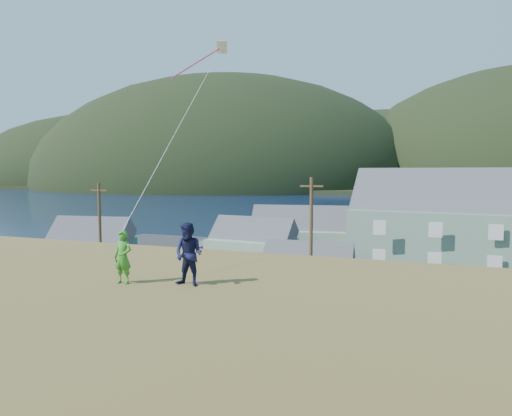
{
  "coord_description": "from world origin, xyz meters",
  "views": [
    {
      "loc": [
        6.64,
        -28.64,
        10.25
      ],
      "look_at": [
        0.45,
        -11.45,
        8.8
      ],
      "focal_mm": 32.0,
      "sensor_mm": 36.0,
      "label": 1
    }
  ],
  "objects_px": {
    "shed_teal": "(89,246)",
    "kite_flyer_navy": "(189,254)",
    "shed_palegreen_far": "(300,234)",
    "kite_flyer_green": "(123,257)",
    "wharf": "(330,236)",
    "shed_palegreen_near": "(252,245)",
    "shed_white": "(307,274)"
  },
  "relations": [
    {
      "from": "shed_teal",
      "to": "shed_white",
      "type": "height_order",
      "value": "shed_teal"
    },
    {
      "from": "kite_flyer_green",
      "to": "kite_flyer_navy",
      "type": "relative_size",
      "value": 0.86
    },
    {
      "from": "kite_flyer_green",
      "to": "kite_flyer_navy",
      "type": "xyz_separation_m",
      "value": [
        1.8,
        0.4,
        0.12
      ]
    },
    {
      "from": "shed_teal",
      "to": "shed_palegreen_near",
      "type": "distance_m",
      "value": 17.06
    },
    {
      "from": "shed_palegreen_near",
      "to": "shed_white",
      "type": "height_order",
      "value": "shed_palegreen_near"
    },
    {
      "from": "shed_palegreen_near",
      "to": "kite_flyer_green",
      "type": "xyz_separation_m",
      "value": [
        9.14,
        -34.68,
        5.45
      ]
    },
    {
      "from": "kite_flyer_green",
      "to": "kite_flyer_navy",
      "type": "distance_m",
      "value": 1.85
    },
    {
      "from": "wharf",
      "to": "kite_flyer_green",
      "type": "distance_m",
      "value": 59.01
    },
    {
      "from": "kite_flyer_navy",
      "to": "shed_white",
      "type": "bearing_deg",
      "value": 99.7
    },
    {
      "from": "shed_palegreen_near",
      "to": "kite_flyer_green",
      "type": "relative_size",
      "value": 6.58
    },
    {
      "from": "shed_teal",
      "to": "kite_flyer_green",
      "type": "relative_size",
      "value": 6.35
    },
    {
      "from": "kite_flyer_navy",
      "to": "shed_teal",
      "type": "bearing_deg",
      "value": 137.65
    },
    {
      "from": "wharf",
      "to": "shed_teal",
      "type": "distance_m",
      "value": 36.05
    },
    {
      "from": "wharf",
      "to": "shed_palegreen_near",
      "type": "height_order",
      "value": "shed_palegreen_near"
    },
    {
      "from": "shed_palegreen_far",
      "to": "kite_flyer_green",
      "type": "relative_size",
      "value": 8.35
    },
    {
      "from": "wharf",
      "to": "kite_flyer_navy",
      "type": "distance_m",
      "value": 58.81
    },
    {
      "from": "shed_teal",
      "to": "kite_flyer_navy",
      "type": "bearing_deg",
      "value": -54.61
    },
    {
      "from": "wharf",
      "to": "kite_flyer_navy",
      "type": "relative_size",
      "value": 15.32
    },
    {
      "from": "shed_palegreen_near",
      "to": "kite_flyer_navy",
      "type": "bearing_deg",
      "value": -66.16
    },
    {
      "from": "shed_palegreen_near",
      "to": "shed_palegreen_far",
      "type": "bearing_deg",
      "value": 69.35
    },
    {
      "from": "shed_palegreen_near",
      "to": "kite_flyer_green",
      "type": "height_order",
      "value": "kite_flyer_green"
    },
    {
      "from": "shed_teal",
      "to": "shed_palegreen_far",
      "type": "height_order",
      "value": "shed_palegreen_far"
    },
    {
      "from": "wharf",
      "to": "kite_flyer_green",
      "type": "height_order",
      "value": "kite_flyer_green"
    },
    {
      "from": "shed_palegreen_far",
      "to": "kite_flyer_navy",
      "type": "bearing_deg",
      "value": -88.64
    },
    {
      "from": "shed_palegreen_far",
      "to": "wharf",
      "type": "bearing_deg",
      "value": 79.09
    },
    {
      "from": "shed_palegreen_near",
      "to": "shed_white",
      "type": "distance_m",
      "value": 13.27
    },
    {
      "from": "shed_white",
      "to": "kite_flyer_navy",
      "type": "distance_m",
      "value": 24.89
    },
    {
      "from": "shed_teal",
      "to": "kite_flyer_green",
      "type": "height_order",
      "value": "kite_flyer_green"
    },
    {
      "from": "shed_palegreen_near",
      "to": "shed_white",
      "type": "xyz_separation_m",
      "value": [
        8.48,
        -10.21,
        -0.28
      ]
    },
    {
      "from": "wharf",
      "to": "shed_palegreen_far",
      "type": "bearing_deg",
      "value": -92.01
    },
    {
      "from": "wharf",
      "to": "shed_palegreen_far",
      "type": "xyz_separation_m",
      "value": [
        -0.59,
        -16.74,
        2.45
      ]
    },
    {
      "from": "shed_palegreen_near",
      "to": "shed_palegreen_far",
      "type": "height_order",
      "value": "shed_palegreen_far"
    }
  ]
}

